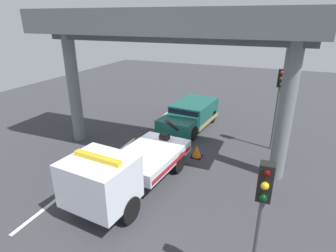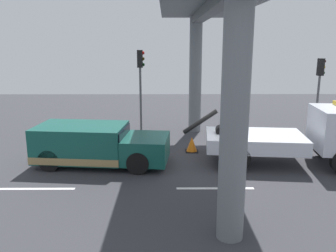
{
  "view_description": "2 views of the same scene",
  "coord_description": "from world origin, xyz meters",
  "views": [
    {
      "loc": [
        12.01,
        5.16,
        6.83
      ],
      "look_at": [
        0.18,
        0.29,
        1.78
      ],
      "focal_mm": 29.61,
      "sensor_mm": 36.0,
      "label": 1
    },
    {
      "loc": [
        -1.65,
        -13.5,
        4.73
      ],
      "look_at": [
        -1.56,
        0.94,
        1.34
      ],
      "focal_mm": 37.66,
      "sensor_mm": 36.0,
      "label": 2
    }
  ],
  "objects": [
    {
      "name": "tow_truck_white",
      "position": [
        3.83,
        -0.08,
        1.2
      ],
      "size": [
        7.34,
        2.97,
        2.46
      ],
      "color": "silver",
      "rests_on": "ground"
    },
    {
      "name": "ground_plane",
      "position": [
        0.0,
        0.0,
        -0.05
      ],
      "size": [
        60.0,
        40.0,
        0.1
      ],
      "primitive_type": "cube",
      "color": "#38383D"
    },
    {
      "name": "lane_stripe_west",
      "position": [
        -6.0,
        -2.51,
        0.0
      ],
      "size": [
        2.6,
        0.16,
        0.01
      ],
      "primitive_type": "cube",
      "color": "silver",
      "rests_on": "ground"
    },
    {
      "name": "traffic_cone_orange",
      "position": [
        -0.49,
        1.64,
        0.32
      ],
      "size": [
        0.56,
        0.56,
        0.67
      ],
      "color": "orange",
      "rests_on": "ground"
    },
    {
      "name": "overpass_structure",
      "position": [
        -0.06,
        0.0,
        6.28
      ],
      "size": [
        3.6,
        13.06,
        7.18
      ],
      "color": "slate",
      "rests_on": "ground"
    },
    {
      "name": "lane_stripe_east",
      "position": [
        6.0,
        -2.51,
        0.0
      ],
      "size": [
        2.6,
        0.16,
        0.01
      ],
      "primitive_type": "cube",
      "color": "silver",
      "rests_on": "ground"
    },
    {
      "name": "traffic_light_far",
      "position": [
        6.52,
        5.17,
        2.91
      ],
      "size": [
        0.39,
        0.32,
        3.97
      ],
      "color": "#515456",
      "rests_on": "ground"
    },
    {
      "name": "lane_stripe_mid",
      "position": [
        0.0,
        -2.51,
        0.0
      ],
      "size": [
        2.6,
        0.16,
        0.01
      ],
      "primitive_type": "cube",
      "color": "silver",
      "rests_on": "ground"
    },
    {
      "name": "traffic_light_near",
      "position": [
        -2.98,
        5.17,
        3.21
      ],
      "size": [
        0.39,
        0.32,
        4.4
      ],
      "color": "#515456",
      "rests_on": "ground"
    },
    {
      "name": "towed_van_green",
      "position": [
        -4.45,
        0.01,
        0.78
      ],
      "size": [
        5.38,
        2.67,
        1.58
      ],
      "color": "#145147",
      "rests_on": "ground"
    }
  ]
}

